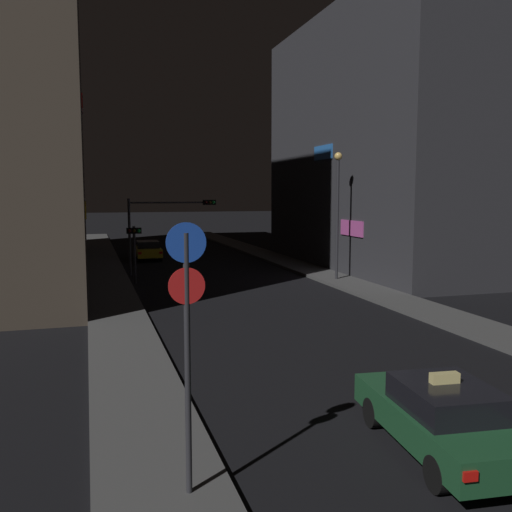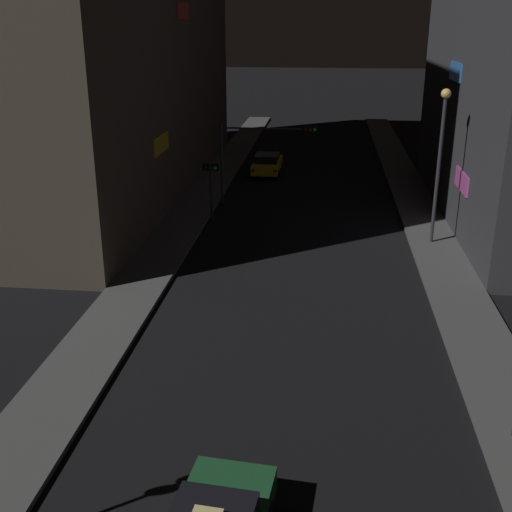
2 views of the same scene
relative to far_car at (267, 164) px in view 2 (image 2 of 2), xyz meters
name	(u,v)px [view 2 (image 2 of 2)]	position (x,y,z in m)	size (l,w,h in m)	color
sidewalk_left	(194,209)	(-3.28, -9.41, -0.65)	(2.30, 71.68, 0.17)	#4C4C4C
sidewalk_right	(421,216)	(9.31, -9.41, -0.65)	(2.30, 71.68, 0.17)	#4C4C4C
far_car	(267,164)	(0.00, 0.00, 0.00)	(1.86, 4.47, 1.42)	yellow
traffic_light_overhead	(261,145)	(0.38, -8.00, 2.76)	(5.46, 0.41, 4.69)	#2D2D33
traffic_light_left_kerb	(211,179)	(-1.88, -11.47, 1.60)	(0.80, 0.42, 3.21)	#2D2D33
street_lamp_far_block	(441,147)	(9.17, -13.94, 3.97)	(0.44, 0.44, 7.11)	#2D2D33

